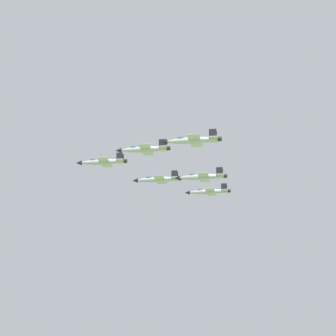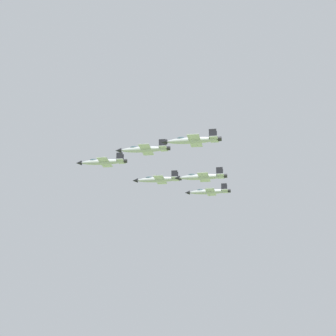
{
  "view_description": "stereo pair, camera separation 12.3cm",
  "coord_description": "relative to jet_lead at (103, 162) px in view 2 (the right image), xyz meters",
  "views": [
    {
      "loc": [
        178.42,
        -79.9,
        33.61
      ],
      "look_at": [
        18.83,
        0.04,
        90.78
      ],
      "focal_mm": 70.19,
      "sensor_mm": 36.0,
      "label": 1
    },
    {
      "loc": [
        178.48,
        -79.79,
        33.61
      ],
      "look_at": [
        18.83,
        0.04,
        90.78
      ],
      "focal_mm": 70.19,
      "sensor_mm": 36.0,
      "label": 2
    }
  ],
  "objects": [
    {
      "name": "jet_lead",
      "position": [
        0.0,
        0.0,
        0.0
      ],
      "size": [
        10.44,
        13.52,
        3.21
      ],
      "rotation": [
        0.0,
        0.0,
        4.12
      ],
      "color": "#9EA3A8"
    },
    {
      "name": "jet_slot_rear",
      "position": [
        16.43,
        23.72,
        -5.81
      ],
      "size": [
        10.67,
        13.32,
        3.19
      ],
      "rotation": [
        0.0,
        0.0,
        4.09
      ],
      "color": "#9EA3A8"
    },
    {
      "name": "jet_right_outer",
      "position": [
        -3.72,
        37.69,
        -3.33
      ],
      "size": [
        10.4,
        12.9,
        3.1
      ],
      "rotation": [
        0.0,
        0.0,
        4.09
      ],
      "color": "#9EA3A8"
    },
    {
      "name": "jet_right_wingman",
      "position": [
        -1.86,
        18.84,
        -2.3
      ],
      "size": [
        10.72,
        13.42,
        3.22
      ],
      "rotation": [
        0.0,
        0.0,
        4.09
      ],
      "color": "#9EA3A8"
    },
    {
      "name": "jet_left_wingman",
      "position": [
        18.3,
        4.87,
        -1.1
      ],
      "size": [
        10.43,
        13.38,
        3.18
      ],
      "rotation": [
        0.0,
        0.0,
        4.11
      ],
      "color": "#9EA3A8"
    },
    {
      "name": "jet_left_outer",
      "position": [
        36.59,
        9.75,
        -3.73
      ],
      "size": [
        10.8,
        13.42,
        3.22
      ],
      "rotation": [
        0.0,
        0.0,
        4.09
      ],
      "color": "#9EA3A8"
    }
  ]
}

